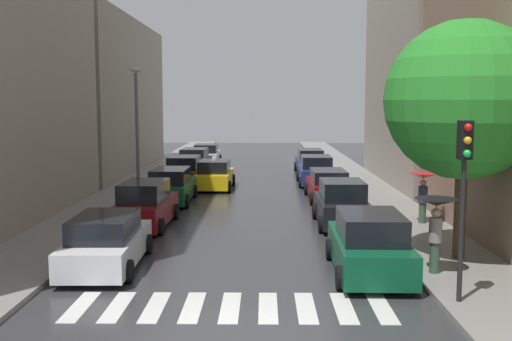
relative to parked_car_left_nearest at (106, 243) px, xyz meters
The scene contains 23 objects.
ground_plane 19.05m from the parked_car_left_nearest, 78.36° to the left, with size 28.00×72.00×0.04m, color #323235.
sidewalk_left 18.84m from the parked_car_left_nearest, 98.12° to the left, with size 3.00×72.00×0.15m, color gray.
sidewalk_right 21.33m from the parked_car_left_nearest, 60.98° to the left, with size 3.00×72.00×0.15m, color gray.
crosswalk_stripes 5.19m from the parked_car_left_nearest, 41.66° to the right, with size 7.65×2.20×0.01m.
building_left_mid 26.48m from the parked_car_left_nearest, 105.93° to the left, with size 6.00×19.99×10.53m, color #9E9384.
building_right_mid 25.86m from the parked_car_left_nearest, 51.70° to the left, with size 6.00×14.47×21.04m, color #9E9384.
parked_car_left_nearest is the anchor object (origin of this frame).
parked_car_left_second 5.85m from the parked_car_left_nearest, 90.00° to the left, with size 2.11×4.75×1.82m.
parked_car_left_third 11.60m from the parked_car_left_nearest, 89.41° to the left, with size 2.11×4.79×1.69m.
parked_car_left_fourth 17.03m from the parked_car_left_nearest, 89.82° to the left, with size 2.14×4.37×1.79m.
parked_car_left_fifth 23.59m from the parked_car_left_nearest, 90.27° to the left, with size 2.20×4.58×1.73m.
parked_car_left_sixth 29.63m from the parked_car_left_nearest, 89.79° to the left, with size 2.17×4.45×1.60m.
parked_car_right_nearest 7.65m from the parked_car_left_nearest, ahead, with size 2.22×4.65×1.79m.
parked_car_right_second 9.87m from the parked_car_left_nearest, 38.68° to the left, with size 2.06×4.15×1.82m.
parked_car_right_third 14.73m from the parked_car_left_nearest, 57.91° to the left, with size 2.13×4.81×1.54m.
parked_car_right_fourth 19.73m from the parked_car_left_nearest, 66.99° to the left, with size 2.19×4.64×1.72m.
parked_car_right_fifth 24.88m from the parked_car_left_nearest, 71.74° to the left, with size 2.01×4.77×1.69m.
taxi_midroad 16.43m from the parked_car_left_nearest, 83.53° to the left, with size 2.16×4.38×1.81m.
pedestrian_foreground 12.47m from the parked_car_left_nearest, 29.17° to the left, with size 1.18×1.18×1.97m.
pedestrian_near_tree 9.47m from the parked_car_left_nearest, ahead, with size 1.19×1.19×2.09m.
street_tree_right 11.39m from the parked_car_left_nearest, ahead, with size 4.74×4.74×7.15m.
traffic_light_right_corner 10.19m from the parked_car_left_nearest, 19.77° to the right, with size 0.30×0.42×4.30m.
lamp_post_left 13.17m from the parked_car_left_nearest, 97.68° to the left, with size 0.60×0.28×6.44m.
Camera 1 is at (0.80, -11.91, 4.87)m, focal length 42.22 mm.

